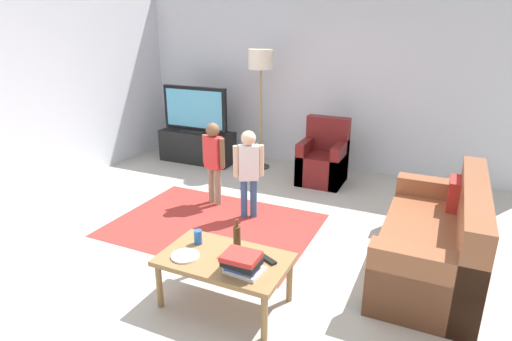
{
  "coord_description": "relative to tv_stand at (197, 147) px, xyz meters",
  "views": [
    {
      "loc": [
        1.78,
        -3.24,
        2.14
      ],
      "look_at": [
        0.0,
        0.6,
        0.65
      ],
      "focal_mm": 29.66,
      "sensor_mm": 36.0,
      "label": 1
    }
  ],
  "objects": [
    {
      "name": "ground",
      "position": [
        1.83,
        -2.3,
        -0.24
      ],
      "size": [
        7.8,
        7.8,
        0.0
      ],
      "primitive_type": "plane",
      "color": "#B2ADA3"
    },
    {
      "name": "wall_back",
      "position": [
        1.83,
        0.7,
        1.11
      ],
      "size": [
        6.0,
        0.12,
        2.7
      ],
      "primitive_type": "cube",
      "color": "silver",
      "rests_on": "ground"
    },
    {
      "name": "wall_left",
      "position": [
        -1.17,
        -2.3,
        1.11
      ],
      "size": [
        0.12,
        6.0,
        2.7
      ],
      "primitive_type": "cube",
      "color": "silver",
      "rests_on": "ground"
    },
    {
      "name": "area_rug",
      "position": [
        1.4,
        -1.89,
        -0.24
      ],
      "size": [
        2.2,
        1.6,
        0.01
      ],
      "primitive_type": "cube",
      "color": "#9E2D28",
      "rests_on": "ground"
    },
    {
      "name": "tv_stand",
      "position": [
        0.0,
        0.0,
        0.0
      ],
      "size": [
        1.2,
        0.44,
        0.5
      ],
      "color": "black",
      "rests_on": "ground"
    },
    {
      "name": "tv",
      "position": [
        0.0,
        -0.02,
        0.6
      ],
      "size": [
        1.1,
        0.28,
        0.71
      ],
      "color": "black",
      "rests_on": "tv_stand"
    },
    {
      "name": "couch",
      "position": [
        3.69,
        -1.84,
        0.05
      ],
      "size": [
        0.8,
        1.8,
        0.86
      ],
      "color": "brown",
      "rests_on": "ground"
    },
    {
      "name": "armchair",
      "position": [
        2.1,
        -0.04,
        0.05
      ],
      "size": [
        0.6,
        0.6,
        0.9
      ],
      "color": "maroon",
      "rests_on": "ground"
    },
    {
      "name": "floor_lamp",
      "position": [
        1.05,
        0.15,
        1.3
      ],
      "size": [
        0.36,
        0.36,
        1.78
      ],
      "color": "#262626",
      "rests_on": "ground"
    },
    {
      "name": "child_near_tv",
      "position": [
        1.11,
        -1.36,
        0.37
      ],
      "size": [
        0.34,
        0.17,
        1.03
      ],
      "color": "gray",
      "rests_on": "ground"
    },
    {
      "name": "child_center",
      "position": [
        1.66,
        -1.53,
        0.37
      ],
      "size": [
        0.31,
        0.22,
        1.03
      ],
      "color": "#33598C",
      "rests_on": "ground"
    },
    {
      "name": "coffee_table",
      "position": [
        2.19,
        -3.05,
        0.13
      ],
      "size": [
        1.0,
        0.6,
        0.42
      ],
      "color": "olive",
      "rests_on": "ground"
    },
    {
      "name": "book_stack",
      "position": [
        2.4,
        -3.17,
        0.25
      ],
      "size": [
        0.3,
        0.22,
        0.14
      ],
      "color": "white",
      "rests_on": "coffee_table"
    },
    {
      "name": "bottle",
      "position": [
        2.24,
        -2.93,
        0.29
      ],
      "size": [
        0.06,
        0.06,
        0.28
      ],
      "color": "#4C3319",
      "rests_on": "coffee_table"
    },
    {
      "name": "tv_remote",
      "position": [
        2.51,
        -2.95,
        0.19
      ],
      "size": [
        0.17,
        0.12,
        0.02
      ],
      "primitive_type": "cube",
      "rotation": [
        0.0,
        0.0,
        -0.47
      ],
      "color": "black",
      "rests_on": "coffee_table"
    },
    {
      "name": "soda_can",
      "position": [
        1.89,
        -2.95,
        0.24
      ],
      "size": [
        0.07,
        0.07,
        0.12
      ],
      "primitive_type": "cylinder",
      "color": "#2659B2",
      "rests_on": "coffee_table"
    },
    {
      "name": "plate",
      "position": [
        1.91,
        -3.17,
        0.18
      ],
      "size": [
        0.22,
        0.22,
        0.02
      ],
      "color": "white",
      "rests_on": "coffee_table"
    }
  ]
}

